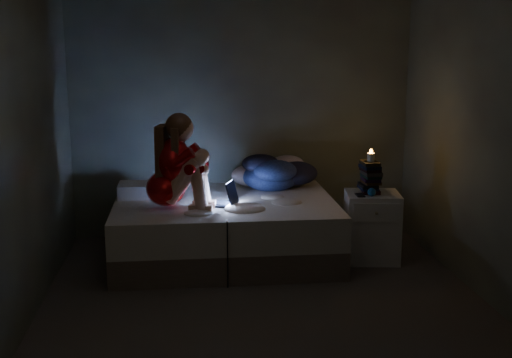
{
  "coord_description": "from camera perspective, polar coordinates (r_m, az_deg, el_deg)",
  "views": [
    {
      "loc": [
        -0.62,
        -5.0,
        2.09
      ],
      "look_at": [
        0.05,
        1.0,
        0.8
      ],
      "focal_mm": 45.74,
      "sensor_mm": 36.0,
      "label": 1
    }
  ],
  "objects": [
    {
      "name": "wall_left",
      "position": [
        5.2,
        -19.56,
        2.62
      ],
      "size": [
        0.02,
        3.8,
        2.6
      ],
      "primitive_type": "cube",
      "color": "#3B3D38",
      "rests_on": "ground"
    },
    {
      "name": "floor",
      "position": [
        5.45,
        0.65,
        -10.58
      ],
      "size": [
        3.6,
        3.8,
        0.02
      ],
      "primitive_type": "cube",
      "color": "#4C443F",
      "rests_on": "ground"
    },
    {
      "name": "woman",
      "position": [
        5.94,
        -7.97,
        1.58
      ],
      "size": [
        0.61,
        0.47,
        0.89
      ],
      "primitive_type": null,
      "rotation": [
        0.0,
        0.0,
        -0.21
      ],
      "color": "maroon",
      "rests_on": "bed"
    },
    {
      "name": "wall_front",
      "position": [
        3.24,
        4.8,
        -2.09
      ],
      "size": [
        3.6,
        0.02,
        2.6
      ],
      "primitive_type": "cube",
      "color": "#3B3D38",
      "rests_on": "ground"
    },
    {
      "name": "book_stack",
      "position": [
        6.26,
        9.94,
        0.11
      ],
      "size": [
        0.19,
        0.25,
        0.3
      ],
      "primitive_type": null,
      "color": "black",
      "rests_on": "nightstand"
    },
    {
      "name": "clothes_pile",
      "position": [
        6.73,
        1.33,
        0.74
      ],
      "size": [
        0.73,
        0.63,
        0.38
      ],
      "primitive_type": null,
      "rotation": [
        0.0,
        0.0,
        -0.21
      ],
      "color": "#151B4B",
      "rests_on": "bed"
    },
    {
      "name": "wall_right",
      "position": [
        5.61,
        19.39,
        3.28
      ],
      "size": [
        0.02,
        3.8,
        2.6
      ],
      "primitive_type": "cube",
      "color": "#3B3D38",
      "rests_on": "ground"
    },
    {
      "name": "bed",
      "position": [
        6.37,
        -2.72,
        -4.37
      ],
      "size": [
        2.1,
        1.58,
        0.58
      ],
      "primitive_type": null,
      "color": "beige",
      "rests_on": "ground"
    },
    {
      "name": "nightstand",
      "position": [
        6.38,
        10.09,
        -4.13
      ],
      "size": [
        0.55,
        0.51,
        0.66
      ],
      "primitive_type": "cube",
      "rotation": [
        0.0,
        0.0,
        -0.13
      ],
      "color": "silver",
      "rests_on": "ground"
    },
    {
      "name": "candle",
      "position": [
        6.23,
        10.0,
        1.81
      ],
      "size": [
        0.07,
        0.07,
        0.08
      ],
      "primitive_type": "cylinder",
      "color": "beige",
      "rests_on": "book_stack"
    },
    {
      "name": "laptop",
      "position": [
        6.08,
        -3.41,
        -1.18
      ],
      "size": [
        0.41,
        0.35,
        0.24
      ],
      "primitive_type": null,
      "rotation": [
        0.0,
        0.0,
        -0.36
      ],
      "color": "black",
      "rests_on": "bed"
    },
    {
      "name": "wall_back",
      "position": [
        6.98,
        -1.24,
        5.57
      ],
      "size": [
        3.6,
        0.02,
        2.6
      ],
      "primitive_type": "cube",
      "color": "#3B3D38",
      "rests_on": "ground"
    },
    {
      "name": "phone",
      "position": [
        6.15,
        9.25,
        -1.44
      ],
      "size": [
        0.08,
        0.15,
        0.01
      ],
      "primitive_type": "cube",
      "rotation": [
        0.0,
        0.0,
        0.1
      ],
      "color": "black",
      "rests_on": "nightstand"
    },
    {
      "name": "pillow",
      "position": [
        6.5,
        -9.84,
        -0.95
      ],
      "size": [
        0.47,
        0.34,
        0.14
      ],
      "primitive_type": "cube",
      "color": "beige",
      "rests_on": "bed"
    },
    {
      "name": "blue_orb",
      "position": [
        6.15,
        10.25,
        -1.15
      ],
      "size": [
        0.08,
        0.08,
        0.08
      ],
      "primitive_type": "sphere",
      "color": "#165292",
      "rests_on": "nightstand"
    }
  ]
}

